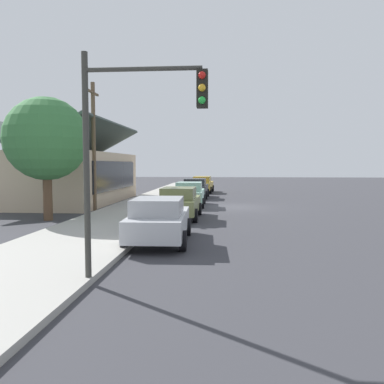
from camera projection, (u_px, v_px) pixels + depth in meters
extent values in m
plane|color=#38383D|center=(233.00, 207.00, 25.20)|extent=(120.00, 120.00, 0.00)
cube|color=#A3A099|center=(147.00, 205.00, 25.66)|extent=(60.00, 4.20, 0.16)
cube|color=silver|center=(160.00, 223.00, 13.74)|extent=(4.57, 2.00, 0.70)
cube|color=#A0A2A6|center=(158.00, 206.00, 13.25)|extent=(2.22, 1.69, 0.56)
cylinder|color=black|center=(141.00, 226.00, 15.20)|extent=(0.67, 0.25, 0.66)
cylinder|color=black|center=(188.00, 227.00, 15.11)|extent=(0.67, 0.25, 0.66)
cylinder|color=black|center=(125.00, 240.00, 12.41)|extent=(0.67, 0.25, 0.66)
cylinder|color=black|center=(183.00, 241.00, 12.33)|extent=(0.67, 0.25, 0.66)
cube|color=olive|center=(180.00, 205.00, 19.85)|extent=(4.45, 1.81, 0.70)
cube|color=#61683C|center=(179.00, 193.00, 19.37)|extent=(2.14, 1.59, 0.56)
cylinder|color=black|center=(167.00, 209.00, 21.32)|extent=(0.66, 0.22, 0.66)
cylinder|color=black|center=(199.00, 209.00, 21.16)|extent=(0.66, 0.22, 0.66)
cylinder|color=black|center=(158.00, 215.00, 18.59)|extent=(0.66, 0.22, 0.66)
cylinder|color=black|center=(195.00, 216.00, 18.43)|extent=(0.66, 0.22, 0.66)
cube|color=#9ED1BC|center=(190.00, 196.00, 25.77)|extent=(4.54, 1.86, 0.70)
cube|color=#86B1A0|center=(189.00, 187.00, 25.28)|extent=(2.20, 1.61, 0.56)
cylinder|color=black|center=(178.00, 199.00, 27.24)|extent=(0.66, 0.23, 0.66)
cylinder|color=black|center=(204.00, 199.00, 27.13)|extent=(0.66, 0.23, 0.66)
cylinder|color=black|center=(174.00, 203.00, 24.46)|extent=(0.66, 0.23, 0.66)
cylinder|color=black|center=(202.00, 203.00, 24.34)|extent=(0.66, 0.23, 0.66)
cube|color=#2D3035|center=(196.00, 190.00, 32.07)|extent=(4.72, 1.86, 0.70)
cube|color=#27292D|center=(195.00, 182.00, 31.56)|extent=(2.27, 1.63, 0.56)
cylinder|color=black|center=(186.00, 193.00, 33.63)|extent=(0.66, 0.22, 0.66)
cylinder|color=black|center=(208.00, 193.00, 33.46)|extent=(0.66, 0.22, 0.66)
cylinder|color=black|center=(183.00, 195.00, 30.72)|extent=(0.66, 0.22, 0.66)
cylinder|color=black|center=(206.00, 195.00, 30.56)|extent=(0.66, 0.22, 0.66)
cube|color=gold|center=(203.00, 186.00, 38.18)|extent=(4.74, 1.94, 0.70)
cube|color=gold|center=(202.00, 179.00, 37.67)|extent=(2.30, 1.63, 0.56)
cylinder|color=black|center=(195.00, 188.00, 39.75)|extent=(0.67, 0.25, 0.66)
cylinder|color=black|center=(213.00, 188.00, 39.53)|extent=(0.67, 0.25, 0.66)
cylinder|color=black|center=(192.00, 190.00, 36.88)|extent=(0.67, 0.25, 0.66)
cylinder|color=black|center=(211.00, 190.00, 36.66)|extent=(0.67, 0.25, 0.66)
cube|color=#CCB293|center=(65.00, 178.00, 28.29)|extent=(12.61, 7.49, 3.55)
cube|color=black|center=(116.00, 175.00, 27.97)|extent=(10.09, 0.08, 1.99)
cube|color=#3F4C47|center=(90.00, 139.00, 27.94)|extent=(13.21, 4.04, 2.25)
cube|color=#3F4C47|center=(39.00, 139.00, 28.26)|extent=(13.21, 4.04, 2.25)
cylinder|color=brown|center=(48.00, 191.00, 19.12)|extent=(0.44, 0.44, 2.86)
sphere|color=#38753D|center=(46.00, 139.00, 18.94)|extent=(4.01, 4.01, 4.01)
cylinder|color=#383833|center=(87.00, 170.00, 8.80)|extent=(0.14, 0.14, 5.20)
cylinder|color=#383833|center=(143.00, 69.00, 8.54)|extent=(0.10, 2.60, 0.10)
cube|color=black|center=(202.00, 89.00, 8.47)|extent=(0.28, 0.24, 0.80)
sphere|color=red|center=(202.00, 75.00, 8.30)|extent=(0.16, 0.16, 0.16)
sphere|color=yellow|center=(202.00, 88.00, 8.32)|extent=(0.16, 0.16, 0.16)
sphere|color=green|center=(202.00, 100.00, 8.33)|extent=(0.16, 0.16, 0.16)
cylinder|color=brown|center=(94.00, 147.00, 23.07)|extent=(0.24, 0.24, 7.50)
cube|color=brown|center=(93.00, 93.00, 22.85)|extent=(1.80, 0.12, 0.12)
cylinder|color=red|center=(159.00, 205.00, 22.08)|extent=(0.22, 0.22, 0.55)
sphere|color=red|center=(159.00, 199.00, 22.06)|extent=(0.18, 0.18, 0.18)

